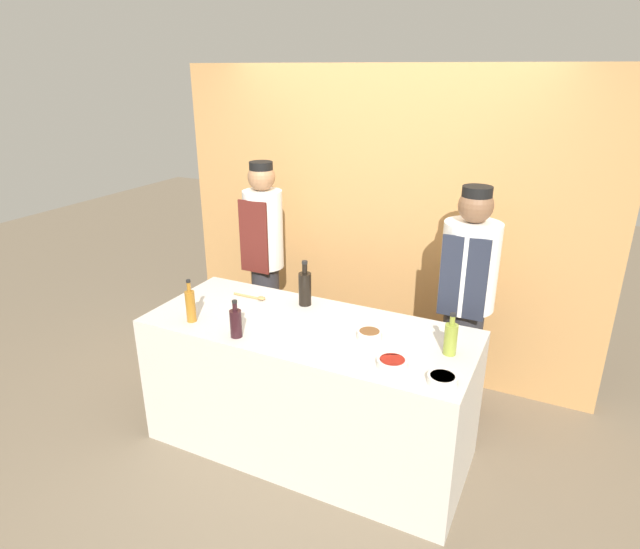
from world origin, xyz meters
The scene contains 14 objects.
ground_plane centered at (0.00, 0.00, 0.00)m, with size 14.00×14.00×0.00m, color #756651.
cabinet_wall centered at (0.00, 1.30, 1.20)m, with size 3.44×0.18×2.40m.
counter centered at (0.00, 0.00, 0.44)m, with size 2.04×0.84×0.89m.
sauce_bowl_brown centered at (0.40, 0.01, 0.92)m, with size 0.15×0.15×0.05m.
sauce_bowl_red centered at (0.62, -0.22, 0.91)m, with size 0.17×0.17×0.04m.
sauce_bowl_orange centered at (0.90, -0.27, 0.91)m, with size 0.15×0.15×0.04m.
cutting_board centered at (-0.01, -0.09, 0.90)m, with size 0.36×0.19×0.02m.
bottle_wine centered at (-0.32, -0.31, 0.98)m, with size 0.07×0.07×0.23m.
bottle_oil centered at (0.86, 0.04, 0.99)m, with size 0.07×0.07×0.25m.
bottle_soy centered at (-0.16, 0.27, 1.01)m, with size 0.08×0.08×0.31m.
bottle_amber centered at (-0.68, -0.26, 1.00)m, with size 0.06×0.06×0.28m.
wooden_spoon centered at (-0.52, 0.20, 0.90)m, with size 0.25×0.04×0.03m.
chef_left centered at (-0.79, 0.78, 0.95)m, with size 0.30×0.30×1.72m.
chef_right centered at (0.79, 0.78, 0.91)m, with size 0.37×0.37×1.68m.
Camera 1 is at (1.36, -2.61, 2.37)m, focal length 30.00 mm.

